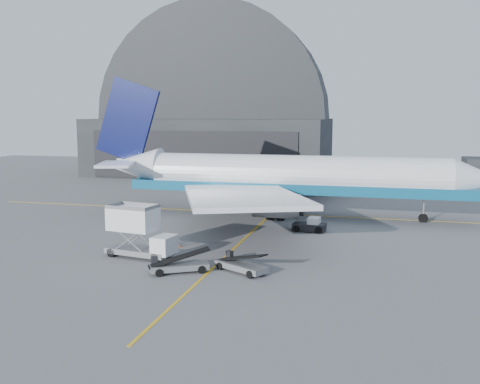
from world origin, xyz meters
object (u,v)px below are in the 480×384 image
(airliner, at_px, (280,176))
(pushback_tug, at_px, (310,226))
(belt_loader_a, at_px, (178,265))
(belt_loader_b, at_px, (241,265))
(catering_truck, at_px, (139,232))

(airliner, height_order, pushback_tug, airliner)
(airliner, xyz_separation_m, belt_loader_a, (-3.68, -26.94, -4.47))
(airliner, bearing_deg, pushback_tug, -59.76)
(airliner, distance_m, belt_loader_b, 25.92)
(catering_truck, height_order, belt_loader_a, catering_truck)
(airliner, height_order, catering_truck, airliner)
(catering_truck, distance_m, belt_loader_a, 6.66)
(airliner, distance_m, pushback_tug, 10.76)
(catering_truck, relative_size, belt_loader_a, 1.39)
(belt_loader_a, height_order, belt_loader_b, belt_loader_a)
(belt_loader_a, relative_size, belt_loader_b, 1.01)
(catering_truck, bearing_deg, airliner, 78.40)
(belt_loader_a, bearing_deg, belt_loader_b, -13.29)
(catering_truck, bearing_deg, pushback_tug, 56.20)
(airliner, xyz_separation_m, catering_truck, (-8.93, -23.20, -2.78))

